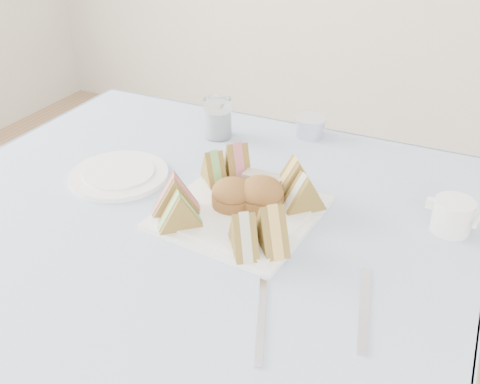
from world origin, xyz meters
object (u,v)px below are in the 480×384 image
at_px(table, 183,372).
at_px(water_glass, 218,118).
at_px(serving_plate, 240,213).
at_px(creamer_jug, 452,216).

bearing_deg(table, water_glass, 104.30).
relative_size(serving_plate, creamer_jug, 3.86).
distance_m(water_glass, creamer_jug, 0.56).
bearing_deg(water_glass, creamer_jug, -17.07).
height_order(table, water_glass, water_glass).
bearing_deg(serving_plate, table, -134.41).
bearing_deg(creamer_jug, serving_plate, -153.69).
relative_size(water_glass, creamer_jug, 1.38).
xyz_separation_m(table, water_glass, (-0.09, 0.36, 0.42)).
relative_size(table, creamer_jug, 13.45).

